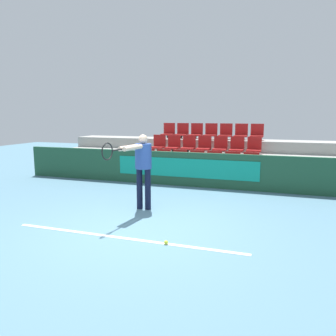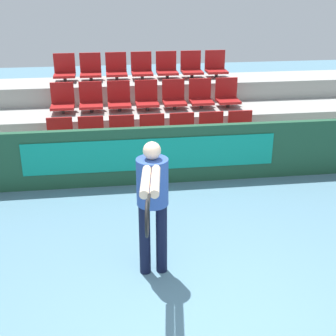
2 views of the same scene
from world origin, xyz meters
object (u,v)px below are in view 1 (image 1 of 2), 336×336
at_px(stadium_chair_7, 159,144).
at_px(stadium_chair_10, 204,146).
at_px(stadium_chair_18, 226,133).
at_px(stadium_chair_8, 173,145).
at_px(stadium_chair_3, 196,162).
at_px(stadium_chair_4, 214,162).
at_px(stadium_chair_16, 196,132).
at_px(stadium_chair_2, 179,161).
at_px(stadium_chair_6, 251,164).
at_px(stadium_chair_19, 241,133).
at_px(stadium_chair_11, 220,146).
at_px(tennis_player, 142,163).
at_px(stadium_chair_15, 182,132).
at_px(stadium_chair_1, 163,160).
at_px(stadium_chair_12, 237,147).
at_px(stadium_chair_20, 257,133).
at_px(stadium_chair_9, 188,145).
at_px(stadium_chair_17, 211,133).
at_px(stadium_chair_0, 147,159).
at_px(tennis_ball, 166,242).
at_px(stadium_chair_5, 232,163).
at_px(stadium_chair_13, 254,147).

bearing_deg(stadium_chair_7, stadium_chair_10, 0.00).
bearing_deg(stadium_chair_18, stadium_chair_8, -146.55).
relative_size(stadium_chair_3, stadium_chair_4, 1.00).
bearing_deg(stadium_chair_10, stadium_chair_8, 180.00).
xyz_separation_m(stadium_chair_3, stadium_chair_4, (0.54, 0.00, 0.00)).
bearing_deg(stadium_chair_16, stadium_chair_2, -90.00).
distance_m(stadium_chair_6, stadium_chair_19, 2.36).
xyz_separation_m(stadium_chair_11, tennis_player, (-0.90, -4.45, 0.02)).
relative_size(stadium_chair_2, stadium_chair_15, 1.00).
relative_size(stadium_chair_6, stadium_chair_7, 1.00).
height_order(stadium_chair_1, stadium_chair_8, stadium_chair_8).
bearing_deg(stadium_chair_6, stadium_chair_1, 180.00).
height_order(stadium_chair_8, stadium_chair_12, same).
relative_size(stadium_chair_2, tennis_player, 0.35).
relative_size(stadium_chair_11, stadium_chair_18, 1.00).
bearing_deg(stadium_chair_7, stadium_chair_16, 44.74).
height_order(stadium_chair_19, stadium_chair_20, same).
height_order(stadium_chair_9, tennis_player, tennis_player).
distance_m(stadium_chair_19, stadium_chair_20, 0.54).
bearing_deg(stadium_chair_17, stadium_chair_18, 0.00).
distance_m(stadium_chair_12, tennis_player, 4.68).
distance_m(stadium_chair_20, tennis_player, 5.89).
height_order(stadium_chair_0, stadium_chair_15, stadium_chair_15).
distance_m(stadium_chair_11, stadium_chair_20, 1.58).
bearing_deg(stadium_chair_3, stadium_chair_4, 0.00).
bearing_deg(stadium_chair_12, stadium_chair_0, -158.38).
bearing_deg(stadium_chair_1, stadium_chair_18, 52.88).
relative_size(stadium_chair_0, stadium_chair_4, 1.00).
xyz_separation_m(stadium_chair_9, tennis_ball, (1.31, -6.11, -0.97)).
xyz_separation_m(stadium_chair_16, stadium_chair_19, (1.63, 0.00, 0.00)).
height_order(stadium_chair_5, stadium_chair_11, stadium_chair_11).
relative_size(stadium_chair_1, tennis_player, 0.35).
bearing_deg(stadium_chair_8, stadium_chair_15, 90.00).
xyz_separation_m(tennis_player, tennis_ball, (1.12, -1.66, -0.99)).
xyz_separation_m(stadium_chair_5, stadium_chair_19, (0.00, 2.16, 0.78)).
distance_m(stadium_chair_18, stadium_chair_20, 1.09).
height_order(stadium_chair_12, tennis_ball, stadium_chair_12).
relative_size(stadium_chair_7, stadium_chair_15, 1.00).
height_order(stadium_chair_3, stadium_chair_4, same).
height_order(stadium_chair_11, stadium_chair_20, stadium_chair_20).
bearing_deg(stadium_chair_9, stadium_chair_1, -116.77).
bearing_deg(stadium_chair_0, stadium_chair_18, 44.74).
xyz_separation_m(stadium_chair_1, stadium_chair_17, (1.09, 2.16, 0.78)).
bearing_deg(stadium_chair_17, stadium_chair_15, 180.00).
relative_size(stadium_chair_0, stadium_chair_6, 1.00).
height_order(stadium_chair_7, stadium_chair_11, same).
relative_size(stadium_chair_17, stadium_chair_18, 1.00).
relative_size(stadium_chair_8, stadium_chair_9, 1.00).
height_order(stadium_chair_9, stadium_chair_13, same).
bearing_deg(tennis_ball, stadium_chair_18, 91.77).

